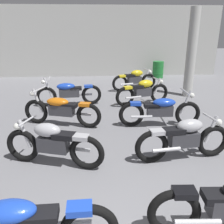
{
  "coord_description": "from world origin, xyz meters",
  "views": [
    {
      "loc": [
        -0.38,
        -1.29,
        2.49
      ],
      "look_at": [
        0.0,
        4.28,
        0.55
      ],
      "focal_mm": 38.9,
      "sensor_mm": 36.0,
      "label": 1
    }
  ],
  "objects": [
    {
      "name": "motorcycle_right_row_3",
      "position": [
        1.21,
        6.61,
        0.46
      ],
      "size": [
        1.92,
        0.73,
        0.88
      ],
      "color": "black",
      "rests_on": "ground"
    },
    {
      "name": "motorcycle_left_row_3",
      "position": [
        -1.29,
        6.68,
        0.45
      ],
      "size": [
        2.17,
        0.68,
        0.97
      ],
      "color": "black",
      "rests_on": "ground"
    },
    {
      "name": "motorcycle_right_row_4",
      "position": [
        1.25,
        8.62,
        0.46
      ],
      "size": [
        1.93,
        0.7,
        0.88
      ],
      "color": "black",
      "rests_on": "ground"
    },
    {
      "name": "motorcycle_left_row_2",
      "position": [
        -1.31,
        4.87,
        0.45
      ],
      "size": [
        2.11,
        0.86,
        0.97
      ],
      "color": "black",
      "rests_on": "ground"
    },
    {
      "name": "support_pillar",
      "position": [
        3.15,
        7.6,
        1.6
      ],
      "size": [
        0.36,
        0.36,
        3.2
      ],
      "primitive_type": "cylinder",
      "color": "#B2B2AD",
      "rests_on": "ground"
    },
    {
      "name": "motorcycle_right_row_1",
      "position": [
        1.32,
        2.9,
        0.46
      ],
      "size": [
        1.97,
        0.55,
        0.88
      ],
      "color": "black",
      "rests_on": "ground"
    },
    {
      "name": "oil_drum",
      "position": [
        2.89,
        11.24,
        0.43
      ],
      "size": [
        0.59,
        0.59,
        0.85
      ],
      "color": "#1E722D",
      "rests_on": "ground"
    },
    {
      "name": "motorcycle_left_row_1",
      "position": [
        -1.2,
        2.85,
        0.46
      ],
      "size": [
        1.92,
        0.71,
        0.88
      ],
      "color": "black",
      "rests_on": "ground"
    },
    {
      "name": "motorcycle_right_row_2",
      "position": [
        1.3,
        4.64,
        0.45
      ],
      "size": [
        2.17,
        0.68,
        0.97
      ],
      "color": "black",
      "rests_on": "ground"
    },
    {
      "name": "back_wall",
      "position": [
        0.0,
        12.01,
        1.8
      ],
      "size": [
        12.53,
        0.24,
        3.6
      ],
      "primitive_type": "cube",
      "color": "#B2B2AD",
      "rests_on": "ground"
    }
  ]
}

